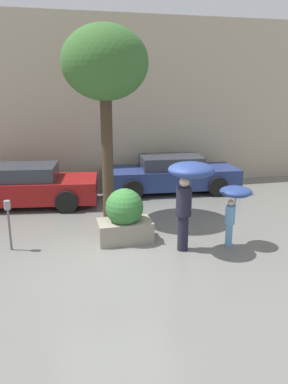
{
  "coord_description": "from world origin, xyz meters",
  "views": [
    {
      "loc": [
        -1.0,
        -7.12,
        3.56
      ],
      "look_at": [
        1.08,
        1.6,
        1.05
      ],
      "focal_mm": 35.0,
      "sensor_mm": 36.0,
      "label": 1
    }
  ],
  "objects_px": {
    "planter_box": "(125,217)",
    "person_child": "(234,199)",
    "parked_car_far": "(171,175)",
    "parking_meter": "(8,215)",
    "street_tree": "(105,66)",
    "person_adult": "(189,183)",
    "parked_car_near": "(24,186)"
  },
  "relations": [
    {
      "from": "parked_car_far",
      "to": "person_adult",
      "type": "bearing_deg",
      "value": 171.4
    },
    {
      "from": "person_adult",
      "to": "parking_meter",
      "type": "xyz_separation_m",
      "value": [
        -3.86,
        0.98,
        -0.75
      ]
    },
    {
      "from": "planter_box",
      "to": "parking_meter",
      "type": "relative_size",
      "value": 1.1
    },
    {
      "from": "planter_box",
      "to": "parking_meter",
      "type": "height_order",
      "value": "planter_box"
    },
    {
      "from": "person_child",
      "to": "parked_car_far",
      "type": "xyz_separation_m",
      "value": [
        0.03,
        4.89,
        -0.53
      ]
    },
    {
      "from": "person_adult",
      "to": "street_tree",
      "type": "relative_size",
      "value": 0.4
    },
    {
      "from": "parking_meter",
      "to": "person_adult",
      "type": "bearing_deg",
      "value": -14.22
    },
    {
      "from": "parked_car_far",
      "to": "parking_meter",
      "type": "height_order",
      "value": "parked_car_far"
    },
    {
      "from": "person_adult",
      "to": "person_child",
      "type": "xyz_separation_m",
      "value": [
        1.12,
        0.05,
        -0.46
      ]
    },
    {
      "from": "planter_box",
      "to": "parked_car_far",
      "type": "height_order",
      "value": "planter_box"
    },
    {
      "from": "planter_box",
      "to": "person_child",
      "type": "bearing_deg",
      "value": -19.82
    },
    {
      "from": "planter_box",
      "to": "person_child",
      "type": "distance_m",
      "value": 2.58
    },
    {
      "from": "planter_box",
      "to": "parked_car_far",
      "type": "bearing_deg",
      "value": 59.19
    },
    {
      "from": "parked_car_near",
      "to": "parking_meter",
      "type": "height_order",
      "value": "parked_car_near"
    },
    {
      "from": "street_tree",
      "to": "parking_meter",
      "type": "bearing_deg",
      "value": -147.22
    },
    {
      "from": "parked_car_near",
      "to": "parked_car_far",
      "type": "height_order",
      "value": "same"
    },
    {
      "from": "person_adult",
      "to": "parked_car_far",
      "type": "relative_size",
      "value": 0.43
    },
    {
      "from": "planter_box",
      "to": "parking_meter",
      "type": "xyz_separation_m",
      "value": [
        -2.61,
        0.08,
        0.24
      ]
    },
    {
      "from": "parked_car_far",
      "to": "street_tree",
      "type": "bearing_deg",
      "value": 137.5
    },
    {
      "from": "person_child",
      "to": "parked_car_near",
      "type": "xyz_separation_m",
      "value": [
        -4.89,
        4.37,
        -0.53
      ]
    },
    {
      "from": "person_child",
      "to": "parked_car_far",
      "type": "height_order",
      "value": "person_child"
    },
    {
      "from": "planter_box",
      "to": "person_child",
      "type": "height_order",
      "value": "person_child"
    },
    {
      "from": "person_adult",
      "to": "parked_car_near",
      "type": "height_order",
      "value": "person_adult"
    },
    {
      "from": "person_child",
      "to": "parked_car_near",
      "type": "bearing_deg",
      "value": 139.5
    },
    {
      "from": "person_adult",
      "to": "parking_meter",
      "type": "distance_m",
      "value": 4.05
    },
    {
      "from": "person_child",
      "to": "parking_meter",
      "type": "xyz_separation_m",
      "value": [
        -4.98,
        0.93,
        -0.29
      ]
    },
    {
      "from": "parking_meter",
      "to": "parked_car_near",
      "type": "bearing_deg",
      "value": 88.61
    },
    {
      "from": "person_child",
      "to": "parked_car_near",
      "type": "distance_m",
      "value": 6.58
    },
    {
      "from": "parking_meter",
      "to": "parked_car_far",
      "type": "bearing_deg",
      "value": 38.3
    },
    {
      "from": "planter_box",
      "to": "parking_meter",
      "type": "bearing_deg",
      "value": 178.34
    },
    {
      "from": "parked_car_near",
      "to": "street_tree",
      "type": "xyz_separation_m",
      "value": [
        2.38,
        -1.86,
        3.48
      ]
    },
    {
      "from": "person_adult",
      "to": "parking_meter",
      "type": "bearing_deg",
      "value": -147.63
    }
  ]
}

